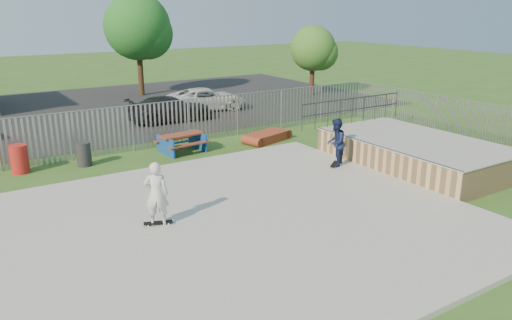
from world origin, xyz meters
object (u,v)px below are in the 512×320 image
car_white (206,99)px  skater_white (156,194)px  funbox (267,137)px  skater_navy (336,142)px  picnic_table (182,143)px  tree_mid (138,27)px  car_dark (171,109)px  trash_bin_grey (84,154)px  tree_right (313,49)px  trash_bin_red (19,159)px

car_white → skater_white: size_ratio=2.61×
funbox → skater_navy: skater_navy is taller
picnic_table → tree_mid: (3.69, 14.84, 4.28)m
car_dark → skater_white: 14.01m
trash_bin_grey → tree_right: size_ratio=0.19×
funbox → tree_right: size_ratio=0.47×
trash_bin_red → skater_white: skater_white is taller
car_dark → tree_right: size_ratio=0.96×
trash_bin_grey → car_white: 11.68m
car_white → funbox: bearing=-176.7°
picnic_table → car_dark: size_ratio=0.44×
picnic_table → car_white: (5.08, 7.56, 0.28)m
picnic_table → tree_right: 16.48m
funbox → skater_navy: size_ratio=1.25×
car_dark → skater_white: skater_white is taller
car_white → car_dark: bearing=129.6°
trash_bin_red → car_dark: size_ratio=0.23×
trash_bin_red → tree_right: size_ratio=0.22×
picnic_table → tree_mid: tree_mid is taller
trash_bin_grey → tree_right: bearing=24.5°
funbox → skater_white: 10.21m
picnic_table → funbox: bearing=-12.2°
trash_bin_red → car_dark: (8.32, 5.19, 0.16)m
picnic_table → trash_bin_grey: 4.06m
car_dark → tree_right: 12.39m
picnic_table → skater_navy: (3.91, -5.37, 0.66)m
skater_white → trash_bin_grey: bearing=-59.8°
tree_mid → trash_bin_red: bearing=-125.1°
tree_mid → picnic_table: bearing=-104.0°
funbox → trash_bin_red: trash_bin_red is taller
funbox → tree_right: tree_right is taller
picnic_table → car_white: bearing=50.6°
skater_navy → skater_white: (-7.77, -1.48, 0.00)m
picnic_table → skater_white: bearing=-124.9°
funbox → car_white: car_white is taller
funbox → car_white: (1.00, 8.04, 0.48)m
picnic_table → trash_bin_grey: size_ratio=2.16×
car_white → skater_white: bearing=158.6°
tree_right → skater_navy: 17.17m
skater_white → car_dark: bearing=-86.2°
picnic_table → tree_right: tree_right is taller
car_dark → skater_white: (-5.88, -12.71, 0.37)m
trash_bin_grey → car_white: size_ratio=0.20×
trash_bin_grey → tree_mid: tree_mid is taller
car_white → skater_white: 16.96m
funbox → skater_white: skater_white is taller
funbox → tree_right: (9.79, 8.93, 3.03)m
skater_navy → picnic_table: bearing=-91.2°
picnic_table → funbox: (4.08, -0.48, -0.20)m
car_dark → skater_navy: skater_navy is taller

